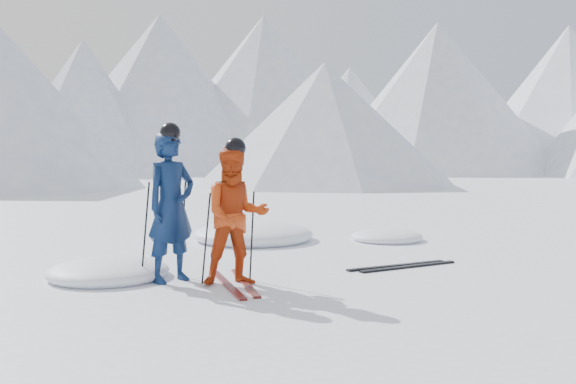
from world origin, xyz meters
TOP-DOWN VIEW (x-y plane):
  - ground at (0.00, 0.00)m, footprint 160.00×160.00m
  - mountain_range at (5.71, 35.31)m, footprint 106.15×62.94m
  - skier_blue at (-3.34, 0.37)m, footprint 0.82×0.66m
  - skier_red at (-2.70, -0.23)m, footprint 0.99×0.85m
  - pole_blue_left at (-3.64, 0.52)m, footprint 0.13×0.09m
  - pole_blue_right at (-3.09, 0.62)m, footprint 0.13×0.08m
  - pole_red_left at (-3.00, 0.02)m, footprint 0.12×0.09m
  - pole_red_right at (-2.40, -0.08)m, footprint 0.12×0.08m
  - ski_worn_left at (-2.82, -0.23)m, footprint 0.45×1.68m
  - ski_worn_right at (-2.58, -0.23)m, footprint 0.56×1.66m
  - ski_loose_a at (-0.13, -0.29)m, footprint 1.70×0.19m
  - ski_loose_b at (-0.03, -0.44)m, footprint 1.70×0.13m
  - snow_lumps at (-1.14, 2.56)m, footprint 6.99×4.13m

SIDE VIEW (x-z plane):
  - ground at x=0.00m, z-range 0.00..0.00m
  - snow_lumps at x=-1.14m, z-range -0.25..0.25m
  - ski_worn_left at x=-2.82m, z-range 0.00..0.03m
  - ski_worn_right at x=-2.58m, z-range 0.00..0.03m
  - ski_loose_a at x=-0.13m, z-range 0.00..0.03m
  - ski_loose_b at x=-0.03m, z-range 0.00..0.03m
  - pole_red_left at x=-3.00m, z-range 0.00..1.16m
  - pole_red_right at x=-2.40m, z-range 0.00..1.16m
  - pole_blue_left at x=-3.64m, z-range 0.00..1.29m
  - pole_blue_right at x=-3.09m, z-range 0.00..1.30m
  - skier_red at x=-2.70m, z-range 0.00..1.75m
  - skier_blue at x=-3.34m, z-range 0.00..1.94m
  - mountain_range at x=5.71m, z-range -1.04..14.49m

